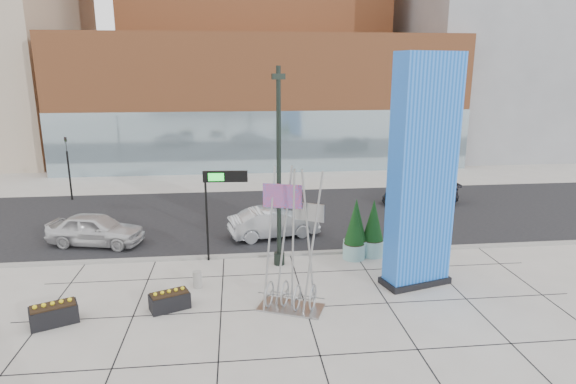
{
  "coord_description": "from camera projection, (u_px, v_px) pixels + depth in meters",
  "views": [
    {
      "loc": [
        -1.31,
        -16.42,
        8.26
      ],
      "look_at": [
        0.69,
        2.0,
        3.5
      ],
      "focal_mm": 30.0,
      "sensor_mm": 36.0,
      "label": 1
    }
  ],
  "objects": [
    {
      "name": "public_art_sculpture",
      "position": [
        291.0,
        273.0,
        16.76
      ],
      "size": [
        2.52,
        1.92,
        5.13
      ],
      "rotation": [
        0.0,
        0.0,
        -0.4
      ],
      "color": "#A5A7AA",
      "rests_on": "ground"
    },
    {
      "name": "building_grey_parking",
      "position": [
        502.0,
        61.0,
        49.29
      ],
      "size": [
        20.0,
        18.0,
        18.0
      ],
      "primitive_type": "cube",
      "color": "slate",
      "rests_on": "ground"
    },
    {
      "name": "traffic_signal",
      "position": [
        68.0,
        165.0,
        30.63
      ],
      "size": [
        0.15,
        0.18,
        4.1
      ],
      "color": "black",
      "rests_on": "ground"
    },
    {
      "name": "round_planter_west",
      "position": [
        354.0,
        233.0,
        21.31
      ],
      "size": [
        0.99,
        0.99,
        2.48
      ],
      "color": "#90C1BF",
      "rests_on": "ground"
    },
    {
      "name": "car_silver_mid",
      "position": [
        274.0,
        223.0,
        24.17
      ],
      "size": [
        4.73,
        2.49,
        1.48
      ],
      "primitive_type": "imported",
      "rotation": [
        0.0,
        0.0,
        1.79
      ],
      "color": "#B2B4BA",
      "rests_on": "ground"
    },
    {
      "name": "curb_edge",
      "position": [
        268.0,
        255.0,
        21.84
      ],
      "size": [
        80.0,
        0.3,
        0.12
      ],
      "primitive_type": "cube",
      "color": "gray",
      "rests_on": "ground"
    },
    {
      "name": "box_planter_north",
      "position": [
        170.0,
        300.0,
        16.97
      ],
      "size": [
        1.51,
        1.15,
        0.75
      ],
      "rotation": [
        0.0,
        0.0,
        0.39
      ],
      "color": "black",
      "rests_on": "ground"
    },
    {
      "name": "box_planter_south",
      "position": [
        54.0,
        313.0,
        15.98
      ],
      "size": [
        1.65,
        1.27,
        0.81
      ],
      "rotation": [
        0.0,
        0.0,
        0.42
      ],
      "color": "black",
      "rests_on": "ground"
    },
    {
      "name": "tower_podium",
      "position": [
        261.0,
        101.0,
        42.74
      ],
      "size": [
        34.0,
        10.0,
        11.0
      ],
      "primitive_type": "cube",
      "color": "#AA5B31",
      "rests_on": "ground"
    },
    {
      "name": "ground",
      "position": [
        276.0,
        296.0,
        18.01
      ],
      "size": [
        160.0,
        160.0,
        0.0
      ],
      "primitive_type": "plane",
      "color": "#9E9991",
      "rests_on": "ground"
    },
    {
      "name": "overhead_street_sign",
      "position": [
        222.0,
        184.0,
        20.59
      ],
      "size": [
        1.91,
        0.29,
        4.04
      ],
      "rotation": [
        0.0,
        0.0,
        -0.06
      ],
      "color": "black",
      "rests_on": "ground"
    },
    {
      "name": "concrete_bollard",
      "position": [
        197.0,
        279.0,
        18.64
      ],
      "size": [
        0.34,
        0.34,
        0.66
      ],
      "primitive_type": "cylinder",
      "color": "gray",
      "rests_on": "ground"
    },
    {
      "name": "street_asphalt",
      "position": [
        261.0,
        217.0,
        27.63
      ],
      "size": [
        80.0,
        12.0,
        0.02
      ],
      "primitive_type": "cube",
      "color": "black",
      "rests_on": "ground"
    },
    {
      "name": "tower_glass_front",
      "position": [
        265.0,
        142.0,
        38.87
      ],
      "size": [
        34.0,
        0.6,
        5.0
      ],
      "primitive_type": "cube",
      "color": "#8CA5B2",
      "rests_on": "ground"
    },
    {
      "name": "round_planter_east",
      "position": [
        373.0,
        229.0,
        21.66
      ],
      "size": [
        1.05,
        1.05,
        2.62
      ],
      "color": "#90C1BF",
      "rests_on": "ground"
    },
    {
      "name": "car_dark_east",
      "position": [
        420.0,
        193.0,
        30.09
      ],
      "size": [
        4.75,
        2.03,
        1.36
      ],
      "primitive_type": "imported",
      "rotation": [
        0.0,
        0.0,
        -1.54
      ],
      "color": "black",
      "rests_on": "ground"
    },
    {
      "name": "blue_pylon",
      "position": [
        422.0,
        178.0,
        18.03
      ],
      "size": [
        2.88,
        1.86,
        8.86
      ],
      "rotation": [
        0.0,
        0.0,
        0.28
      ],
      "color": "#0C4CB8",
      "rests_on": "ground"
    },
    {
      "name": "lamp_post",
      "position": [
        279.0,
        188.0,
        20.09
      ],
      "size": [
        0.55,
        0.46,
        8.38
      ],
      "rotation": [
        0.0,
        0.0,
        0.13
      ],
      "color": "black",
      "rests_on": "ground"
    },
    {
      "name": "round_planter_mid",
      "position": [
        356.0,
        229.0,
        21.57
      ],
      "size": [
        1.08,
        1.08,
        2.7
      ],
      "color": "#90C1BF",
      "rests_on": "ground"
    },
    {
      "name": "car_white_west",
      "position": [
        96.0,
        230.0,
        23.07
      ],
      "size": [
        4.82,
        2.81,
        1.54
      ],
      "primitive_type": "imported",
      "rotation": [
        0.0,
        0.0,
        1.34
      ],
      "color": "silver",
      "rests_on": "ground"
    }
  ]
}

